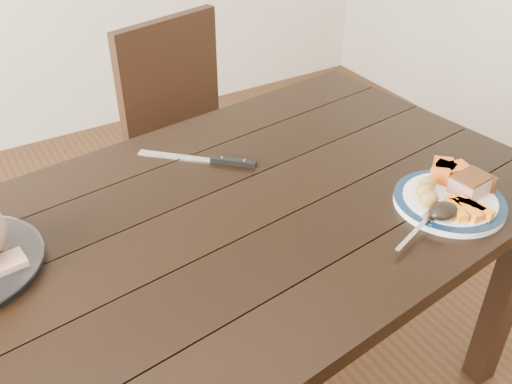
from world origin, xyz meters
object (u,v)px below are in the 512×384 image
dinner_plate (449,202)px  pork_slice (470,185)px  carving_knife (219,160)px  chair_far (194,138)px  dining_table (223,248)px  fork (420,227)px

dinner_plate → pork_slice: bearing=-4.8°
dinner_plate → carving_knife: dinner_plate is taller
chair_far → carving_knife: 0.60m
chair_far → dinner_plate: chair_far is taller
dinner_plate → pork_slice: (0.06, -0.00, 0.03)m
dining_table → fork: bearing=-39.6°
dining_table → dinner_plate: dinner_plate is taller
chair_far → dinner_plate: 1.02m
chair_far → pork_slice: 1.04m
dinner_plate → fork: size_ratio=1.47×
dinner_plate → dining_table: bearing=153.7°
pork_slice → carving_knife: pork_slice is taller
dining_table → pork_slice: size_ratio=20.14×
dining_table → carving_knife: 0.25m
chair_far → pork_slice: chair_far is taller
carving_knife → pork_slice: bearing=-2.0°
dining_table → fork: (0.34, -0.28, 0.11)m
dining_table → dinner_plate: bearing=-26.3°
chair_far → pork_slice: size_ratio=11.04×
pork_slice → fork: pork_slice is taller
chair_far → fork: chair_far is taller
chair_far → carving_knife: (-0.17, -0.53, 0.23)m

